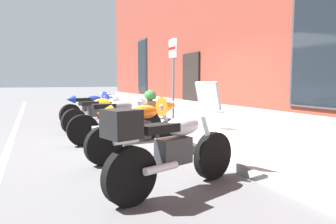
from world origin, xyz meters
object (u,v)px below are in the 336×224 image
Objects in this scene: motorcycle_blue_sport at (93,106)px; barrel_planter at (150,106)px; motorcycle_yellow_naked at (99,114)px; motorcycle_silver_touring at (170,147)px; motorcycle_orange_sport at (144,125)px; motorcycle_grey_naked at (118,121)px; parking_sign at (173,71)px.

motorcycle_blue_sport is 1.81m from barrel_planter.
motorcycle_blue_sport reaches higher than motorcycle_yellow_naked.
motorcycle_orange_sport is at bearing 170.86° from motorcycle_silver_touring.
motorcycle_yellow_naked is at bearing -177.38° from motorcycle_orange_sport.
motorcycle_yellow_naked is 1.70m from motorcycle_grey_naked.
parking_sign is 2.44× the size of barrel_planter.
motorcycle_blue_sport is 4.73m from motorcycle_orange_sport.
motorcycle_silver_touring is at bearing -18.62° from barrel_planter.
motorcycle_silver_touring reaches higher than motorcycle_blue_sport.
motorcycle_yellow_naked is 0.89× the size of parking_sign.
motorcycle_blue_sport is at bearing -154.53° from parking_sign.
motorcycle_yellow_naked is 3.15m from motorcycle_orange_sport.
motorcycle_orange_sport is 1.01× the size of motorcycle_silver_touring.
barrel_planter reaches higher than motorcycle_grey_naked.
motorcycle_grey_naked is at bearing 2.03° from motorcycle_yellow_naked.
barrel_planter is (-2.63, 1.76, 0.06)m from motorcycle_grey_naked.
motorcycle_orange_sport reaches higher than motorcycle_blue_sport.
motorcycle_orange_sport is (4.73, 0.01, 0.02)m from motorcycle_blue_sport.
parking_sign reaches higher than motorcycle_grey_naked.
parking_sign is (-3.49, 1.68, 1.05)m from motorcycle_silver_touring.
motorcycle_blue_sport is 1.00× the size of motorcycle_orange_sport.
parking_sign is at bearing 154.27° from motorcycle_silver_touring.
parking_sign reaches higher than motorcycle_orange_sport.
motorcycle_grey_naked is 1.46m from motorcycle_orange_sport.
barrel_planter reaches higher than motorcycle_yellow_naked.
motorcycle_silver_touring is at bearing -9.14° from motorcycle_orange_sport.
barrel_planter is (0.65, 1.69, -0.01)m from motorcycle_blue_sport.
motorcycle_blue_sport is at bearing 178.70° from motorcycle_grey_naked.
motorcycle_silver_touring reaches higher than motorcycle_orange_sport.
motorcycle_silver_touring is at bearing -1.57° from motorcycle_yellow_naked.
motorcycle_silver_touring reaches higher than motorcycle_yellow_naked.
parking_sign is at bearing 48.20° from motorcycle_yellow_naked.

